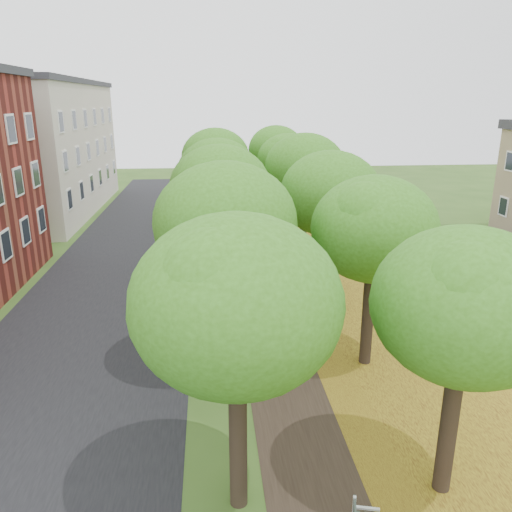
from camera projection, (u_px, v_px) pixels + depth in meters
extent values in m
plane|color=#2D4C19|center=(333.00, 495.00, 11.61)|extent=(120.00, 120.00, 0.00)
cube|color=black|center=(116.00, 282.00, 25.19)|extent=(8.00, 70.00, 0.01)
cube|color=black|center=(263.00, 278.00, 25.86)|extent=(3.20, 70.00, 0.01)
cube|color=#AA951F|center=(357.00, 275.00, 26.31)|extent=(7.50, 70.00, 0.01)
cube|color=black|center=(500.00, 264.00, 28.03)|extent=(9.00, 16.00, 0.01)
cylinder|color=black|center=(238.00, 437.00, 10.88)|extent=(0.40, 0.40, 3.55)
ellipsoid|color=#336916|center=(236.00, 305.00, 9.95)|extent=(4.15, 4.15, 3.53)
cylinder|color=black|center=(227.00, 321.00, 16.58)|extent=(0.40, 0.40, 3.55)
ellipsoid|color=#336916|center=(226.00, 230.00, 15.65)|extent=(4.15, 4.15, 3.53)
cylinder|color=black|center=(222.00, 265.00, 22.29)|extent=(0.40, 0.40, 3.55)
ellipsoid|color=#336916|center=(220.00, 196.00, 21.36)|extent=(4.15, 4.15, 3.53)
cylinder|color=black|center=(219.00, 231.00, 27.99)|extent=(0.40, 0.40, 3.55)
ellipsoid|color=#336916|center=(218.00, 176.00, 27.06)|extent=(4.15, 4.15, 3.53)
cylinder|color=black|center=(217.00, 209.00, 33.69)|extent=(0.40, 0.40, 3.55)
ellipsoid|color=#336916|center=(216.00, 163.00, 32.76)|extent=(4.15, 4.15, 3.53)
cylinder|color=black|center=(215.00, 193.00, 39.39)|extent=(0.40, 0.40, 3.55)
ellipsoid|color=#336916|center=(214.00, 153.00, 38.46)|extent=(4.15, 4.15, 3.53)
cylinder|color=black|center=(449.00, 424.00, 11.31)|extent=(0.40, 0.40, 3.55)
ellipsoid|color=#336916|center=(466.00, 296.00, 10.38)|extent=(4.15, 4.15, 3.53)
cylinder|color=black|center=(368.00, 316.00, 17.02)|extent=(0.40, 0.40, 3.55)
ellipsoid|color=#336916|center=(374.00, 227.00, 16.09)|extent=(4.15, 4.15, 3.53)
cylinder|color=black|center=(327.00, 262.00, 22.72)|extent=(0.40, 0.40, 3.55)
ellipsoid|color=#336916|center=(330.00, 194.00, 21.79)|extent=(4.15, 4.15, 3.53)
cylinder|color=black|center=(303.00, 229.00, 28.42)|extent=(0.40, 0.40, 3.55)
ellipsoid|color=#336916|center=(305.00, 174.00, 27.49)|extent=(4.15, 4.15, 3.53)
cylinder|color=black|center=(287.00, 208.00, 34.12)|extent=(0.40, 0.40, 3.55)
ellipsoid|color=#336916|center=(288.00, 162.00, 33.19)|extent=(4.15, 4.15, 3.53)
cylinder|color=black|center=(275.00, 192.00, 39.82)|extent=(0.40, 0.40, 3.55)
ellipsoid|color=#336916|center=(276.00, 153.00, 38.89)|extent=(4.15, 4.15, 3.53)
cube|color=beige|center=(29.00, 150.00, 39.95)|extent=(10.00, 20.00, 10.00)
cube|color=#2D2D33|center=(20.00, 81.00, 38.40)|extent=(10.30, 20.30, 0.40)
cube|color=silver|center=(368.00, 508.00, 10.37)|extent=(0.49, 0.18, 0.04)
imported|color=#A5A6AA|center=(504.00, 281.00, 23.37)|extent=(4.12, 1.83, 1.38)
imported|color=maroon|center=(488.00, 266.00, 25.63)|extent=(4.04, 1.80, 1.29)
imported|color=#34353A|center=(480.00, 267.00, 25.50)|extent=(4.78, 2.69, 1.31)
imported|color=white|center=(447.00, 247.00, 29.15)|extent=(4.53, 2.20, 1.24)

